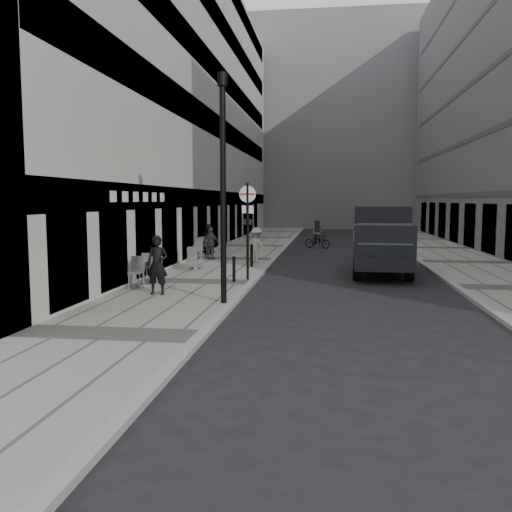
% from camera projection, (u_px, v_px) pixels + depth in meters
% --- Properties ---
extents(ground, '(120.00, 120.00, 0.00)m').
position_uv_depth(ground, '(159.00, 385.00, 8.79)').
color(ground, black).
rests_on(ground, ground).
extents(sidewalk, '(4.00, 60.00, 0.12)m').
position_uv_depth(sidewalk, '(233.00, 259.00, 26.79)').
color(sidewalk, gray).
rests_on(sidewalk, ground).
extents(far_sidewalk, '(4.00, 60.00, 0.12)m').
position_uv_depth(far_sidewalk, '(464.00, 263.00, 25.32)').
color(far_sidewalk, gray).
rests_on(far_sidewalk, ground).
extents(building_left, '(4.00, 45.00, 18.00)m').
position_uv_depth(building_left, '(186.00, 101.00, 32.81)').
color(building_left, beige).
rests_on(building_left, ground).
extents(building_far, '(24.00, 16.00, 22.00)m').
position_uv_depth(building_far, '(320.00, 131.00, 62.66)').
color(building_far, slate).
rests_on(building_far, ground).
extents(walking_man, '(0.66, 0.44, 1.80)m').
position_uv_depth(walking_man, '(157.00, 265.00, 16.42)').
color(walking_man, black).
rests_on(walking_man, sidewalk).
extents(sign_post, '(0.60, 0.10, 3.48)m').
position_uv_depth(sign_post, '(248.00, 218.00, 19.41)').
color(sign_post, black).
rests_on(sign_post, sidewalk).
extents(lamppost, '(0.28, 0.28, 6.28)m').
position_uv_depth(lamppost, '(223.00, 177.00, 14.84)').
color(lamppost, black).
rests_on(lamppost, sidewalk).
extents(bollard_near, '(0.11, 0.11, 0.84)m').
position_uv_depth(bollard_near, '(234.00, 270.00, 19.07)').
color(bollard_near, black).
rests_on(bollard_near, sidewalk).
extents(bollard_far, '(0.12, 0.12, 0.90)m').
position_uv_depth(bollard_far, '(252.00, 256.00, 23.36)').
color(bollard_far, black).
rests_on(bollard_far, sidewalk).
extents(panel_van, '(2.44, 5.94, 2.75)m').
position_uv_depth(panel_van, '(381.00, 236.00, 21.93)').
color(panel_van, black).
rests_on(panel_van, ground).
extents(cyclist, '(1.74, 1.13, 1.77)m').
position_uv_depth(cyclist, '(318.00, 237.00, 33.70)').
color(cyclist, black).
rests_on(cyclist, ground).
extents(pedestrian_a, '(0.98, 0.65, 1.55)m').
position_uv_depth(pedestrian_a, '(211.00, 243.00, 26.20)').
color(pedestrian_a, slate).
rests_on(pedestrian_a, sidewalk).
extents(pedestrian_b, '(1.20, 1.08, 1.61)m').
position_uv_depth(pedestrian_b, '(256.00, 245.00, 24.87)').
color(pedestrian_b, '#B7B4A9').
rests_on(pedestrian_b, sidewalk).
extents(pedestrian_c, '(0.89, 0.69, 1.61)m').
position_uv_depth(pedestrian_c, '(209.00, 239.00, 28.55)').
color(pedestrian_c, black).
rests_on(pedestrian_c, sidewalk).
extents(cafe_table_near, '(0.80, 1.81, 1.03)m').
position_uv_depth(cafe_table_near, '(143.00, 270.00, 18.29)').
color(cafe_table_near, silver).
rests_on(cafe_table_near, sidewalk).
extents(cafe_table_mid, '(0.76, 1.71, 0.97)m').
position_uv_depth(cafe_table_mid, '(195.00, 257.00, 22.47)').
color(cafe_table_mid, '#B8B8BB').
rests_on(cafe_table_mid, sidewalk).
extents(cafe_table_far, '(0.80, 1.80, 1.03)m').
position_uv_depth(cafe_table_far, '(201.00, 248.00, 26.86)').
color(cafe_table_far, silver).
rests_on(cafe_table_far, sidewalk).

